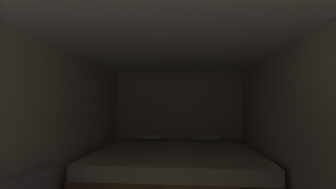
{
  "coord_description": "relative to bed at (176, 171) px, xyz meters",
  "views": [
    {
      "loc": [
        0.16,
        -0.45,
        1.35
      ],
      "look_at": [
        -0.08,
        2.54,
        1.48
      ],
      "focal_mm": 24.07,
      "sensor_mm": 36.0,
      "label": 1
    }
  ],
  "objects": [
    {
      "name": "wall_back",
      "position": [
        0.0,
        1.08,
        0.67
      ],
      "size": [
        2.64,
        0.05,
        2.01
      ],
      "primitive_type": "cube",
      "color": "beige",
      "rests_on": "ground"
    },
    {
      "name": "wall_right",
      "position": [
        1.29,
        -1.39,
        0.67
      ],
      "size": [
        0.05,
        4.89,
        2.01
      ],
      "primitive_type": "cube",
      "color": "beige",
      "rests_on": "ground"
    },
    {
      "name": "ceiling_slab",
      "position": [
        0.0,
        -1.39,
        1.7
      ],
      "size": [
        2.64,
        4.89,
        0.05
      ],
      "primitive_type": "cube",
      "color": "white",
      "rests_on": "wall_left"
    },
    {
      "name": "bed",
      "position": [
        0.0,
        0.0,
        0.0
      ],
      "size": [
        2.42,
        2.04,
        0.8
      ],
      "color": "#9E7247",
      "rests_on": "ground"
    },
    {
      "name": "wall_left",
      "position": [
        -1.29,
        -1.39,
        0.67
      ],
      "size": [
        0.05,
        4.89,
        2.01
      ],
      "primitive_type": "cube",
      "color": "beige",
      "rests_on": "ground"
    }
  ]
}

